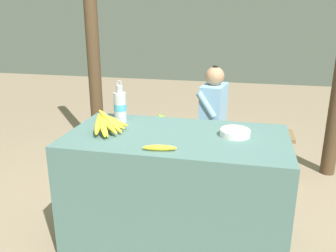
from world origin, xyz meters
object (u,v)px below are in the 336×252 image
at_px(serving_bowl, 235,132).
at_px(wooden_bench, 204,135).
at_px(support_post_near, 92,34).
at_px(loose_banana_front, 160,148).
at_px(water_bottle, 120,106).
at_px(seated_vendor, 208,112).
at_px(banana_bunch_green, 163,119).
at_px(banana_bunch_ripe, 107,122).

bearing_deg(serving_bowl, wooden_bench, 105.64).
bearing_deg(support_post_near, loose_banana_front, -56.17).
distance_m(water_bottle, wooden_bench, 1.26).
bearing_deg(water_bottle, seated_vendor, 62.40).
relative_size(serving_bowl, banana_bunch_green, 0.62).
distance_m(water_bottle, support_post_near, 1.48).
relative_size(seated_vendor, banana_bunch_green, 3.44).
bearing_deg(loose_banana_front, water_bottle, 130.05).
relative_size(banana_bunch_ripe, serving_bowl, 1.77).
height_order(serving_bowl, support_post_near, support_post_near).
distance_m(banana_bunch_ripe, water_bottle, 0.25).
bearing_deg(serving_bowl, banana_bunch_ripe, -172.35).
bearing_deg(seated_vendor, wooden_bench, -28.57).
distance_m(banana_bunch_ripe, banana_bunch_green, 1.33).
xyz_separation_m(loose_banana_front, seated_vendor, (0.11, 1.49, -0.19)).
bearing_deg(banana_bunch_ripe, seated_vendor, 67.09).
relative_size(banana_bunch_ripe, support_post_near, 0.13).
distance_m(banana_bunch_ripe, seated_vendor, 1.38).
distance_m(serving_bowl, banana_bunch_green, 1.43).
height_order(seated_vendor, support_post_near, support_post_near).
distance_m(wooden_bench, banana_bunch_green, 0.45).
relative_size(loose_banana_front, wooden_bench, 0.12).
relative_size(water_bottle, seated_vendor, 0.28).
distance_m(water_bottle, loose_banana_front, 0.65).
xyz_separation_m(banana_bunch_ripe, banana_bunch_green, (0.07, 1.28, -0.36)).
relative_size(water_bottle, support_post_near, 0.11).
xyz_separation_m(loose_banana_front, wooden_bench, (0.08, 1.52, -0.44)).
bearing_deg(seated_vendor, loose_banana_front, 94.24).
height_order(water_bottle, banana_bunch_green, water_bottle).
distance_m(seated_vendor, support_post_near, 1.46).
height_order(serving_bowl, water_bottle, water_bottle).
distance_m(water_bottle, banana_bunch_green, 1.11).
bearing_deg(support_post_near, seated_vendor, -9.70).
xyz_separation_m(seated_vendor, banana_bunch_green, (-0.46, 0.03, -0.12)).
relative_size(banana_bunch_ripe, wooden_bench, 0.20).
bearing_deg(wooden_bench, serving_bowl, -74.36).
distance_m(loose_banana_front, banana_bunch_green, 1.59).
xyz_separation_m(banana_bunch_ripe, water_bottle, (0.00, 0.25, 0.04)).
distance_m(wooden_bench, support_post_near, 1.57).
xyz_separation_m(loose_banana_front, banana_bunch_green, (-0.35, 1.52, -0.31)).
height_order(banana_bunch_ripe, water_bottle, water_bottle).
height_order(serving_bowl, loose_banana_front, serving_bowl).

